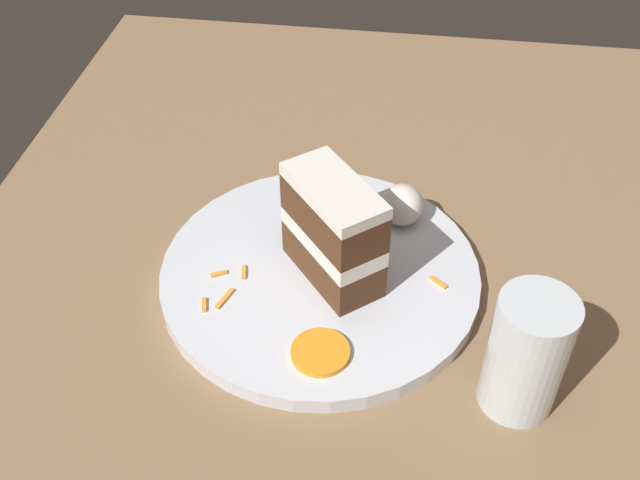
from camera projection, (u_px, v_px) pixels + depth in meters
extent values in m
plane|color=black|center=(371.00, 335.00, 0.71)|extent=(6.00, 6.00, 0.00)
cube|color=#846647|center=(372.00, 326.00, 0.71)|extent=(1.13, 0.87, 0.02)
cylinder|color=silver|center=(320.00, 274.00, 0.73)|extent=(0.31, 0.31, 0.02)
cube|color=#4C2D19|center=(333.00, 258.00, 0.70)|extent=(0.11, 0.11, 0.04)
cube|color=white|center=(333.00, 236.00, 0.69)|extent=(0.11, 0.11, 0.02)
cube|color=#4C2D19|center=(334.00, 212.00, 0.67)|extent=(0.11, 0.11, 0.04)
cube|color=white|center=(334.00, 190.00, 0.65)|extent=(0.11, 0.11, 0.01)
ellipsoid|color=white|center=(402.00, 205.00, 0.76)|extent=(0.05, 0.04, 0.04)
cylinder|color=orange|center=(320.00, 352.00, 0.64)|extent=(0.05, 0.05, 0.01)
cube|color=orange|center=(244.00, 272.00, 0.72)|extent=(0.02, 0.01, 0.00)
cube|color=orange|center=(204.00, 305.00, 0.68)|extent=(0.02, 0.01, 0.00)
cube|color=orange|center=(365.00, 204.00, 0.79)|extent=(0.03, 0.01, 0.00)
cube|color=orange|center=(219.00, 274.00, 0.71)|extent=(0.01, 0.02, 0.00)
cube|color=orange|center=(225.00, 298.00, 0.69)|extent=(0.03, 0.01, 0.00)
cube|color=orange|center=(371.00, 221.00, 0.77)|extent=(0.01, 0.01, 0.00)
cube|color=orange|center=(439.00, 282.00, 0.71)|extent=(0.02, 0.02, 0.00)
cylinder|color=silver|center=(527.00, 354.00, 0.59)|extent=(0.06, 0.06, 0.12)
cylinder|color=silver|center=(518.00, 383.00, 0.62)|extent=(0.06, 0.06, 0.04)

